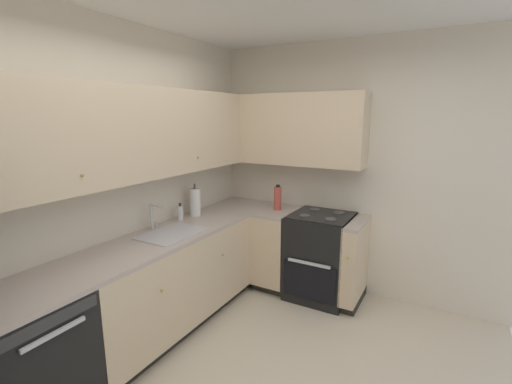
# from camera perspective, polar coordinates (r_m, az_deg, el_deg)

# --- Properties ---
(wall_back) EXTENTS (3.94, 0.05, 2.66)m
(wall_back) POSITION_cam_1_polar(r_m,az_deg,el_deg) (3.08, -24.27, 0.39)
(wall_back) COLOR beige
(wall_back) RESTS_ON ground_plane
(wall_right) EXTENTS (0.05, 3.13, 2.66)m
(wall_right) POSITION_cam_1_polar(r_m,az_deg,el_deg) (3.87, 15.49, 3.23)
(wall_right) COLOR beige
(wall_right) RESTS_ON ground_plane
(dishwasher) EXTENTS (0.60, 0.63, 0.86)m
(dishwasher) POSITION_cam_1_polar(r_m,az_deg,el_deg) (2.75, -32.71, -22.23)
(dishwasher) COLOR black
(dishwasher) RESTS_ON ground_plane
(lower_cabinets_back) EXTENTS (1.83, 0.62, 0.86)m
(lower_cabinets_back) POSITION_cam_1_polar(r_m,az_deg,el_deg) (3.38, -13.81, -13.97)
(lower_cabinets_back) COLOR beige
(lower_cabinets_back) RESTS_ON ground_plane
(countertop_back) EXTENTS (3.03, 0.60, 0.03)m
(countertop_back) POSITION_cam_1_polar(r_m,az_deg,el_deg) (3.21, -14.20, -6.89)
(countertop_back) COLOR #B7A89E
(countertop_back) RESTS_ON lower_cabinets_back
(lower_cabinets_right) EXTENTS (0.62, 1.13, 0.86)m
(lower_cabinets_right) POSITION_cam_1_polar(r_m,az_deg,el_deg) (3.95, 6.77, -9.77)
(lower_cabinets_right) COLOR beige
(lower_cabinets_right) RESTS_ON ground_plane
(countertop_right) EXTENTS (0.60, 1.13, 0.03)m
(countertop_right) POSITION_cam_1_polar(r_m,az_deg,el_deg) (3.81, 6.91, -3.60)
(countertop_right) COLOR #B7A89E
(countertop_right) RESTS_ON lower_cabinets_right
(oven_range) EXTENTS (0.68, 0.62, 1.04)m
(oven_range) POSITION_cam_1_polar(r_m,az_deg,el_deg) (3.87, 10.36, -9.98)
(oven_range) COLOR black
(oven_range) RESTS_ON ground_plane
(upper_cabinets_back) EXTENTS (2.71, 0.34, 0.74)m
(upper_cabinets_back) POSITION_cam_1_polar(r_m,az_deg,el_deg) (3.04, -19.12, 8.85)
(upper_cabinets_back) COLOR beige
(upper_cabinets_right) EXTENTS (0.32, 1.66, 0.74)m
(upper_cabinets_right) POSITION_cam_1_polar(r_m,az_deg,el_deg) (3.88, 5.16, 10.03)
(upper_cabinets_right) COLOR beige
(sink) EXTENTS (0.56, 0.40, 0.10)m
(sink) POSITION_cam_1_polar(r_m,az_deg,el_deg) (3.22, -13.41, -7.23)
(sink) COLOR #B7B7BC
(sink) RESTS_ON countertop_back
(faucet) EXTENTS (0.07, 0.16, 0.24)m
(faucet) POSITION_cam_1_polar(r_m,az_deg,el_deg) (3.31, -16.19, -3.55)
(faucet) COLOR silver
(faucet) RESTS_ON countertop_back
(soap_bottle) EXTENTS (0.05, 0.05, 0.17)m
(soap_bottle) POSITION_cam_1_polar(r_m,az_deg,el_deg) (3.57, -12.10, -3.29)
(soap_bottle) COLOR silver
(soap_bottle) RESTS_ON countertop_back
(paper_towel_roll) EXTENTS (0.11, 0.11, 0.34)m
(paper_towel_roll) POSITION_cam_1_polar(r_m,az_deg,el_deg) (3.70, -9.78, -1.61)
(paper_towel_roll) COLOR white
(paper_towel_roll) RESTS_ON countertop_back
(oil_bottle) EXTENTS (0.08, 0.08, 0.28)m
(oil_bottle) POSITION_cam_1_polar(r_m,az_deg,el_deg) (3.87, 3.52, -0.99)
(oil_bottle) COLOR #BF4C3F
(oil_bottle) RESTS_ON countertop_right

